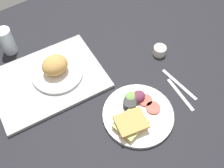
{
  "coord_description": "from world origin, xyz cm",
  "views": [
    {
      "loc": [
        -32.55,
        -47.79,
        93.14
      ],
      "look_at": [
        2.0,
        3.0,
        4.0
      ],
      "focal_mm": 43.63,
      "sensor_mm": 36.0,
      "label": 1
    }
  ],
  "objects_px": {
    "serving_tray": "(48,80)",
    "plate_with_salad": "(136,114)",
    "fork": "(180,94)",
    "espresso_cup": "(160,51)",
    "knife": "(179,84)",
    "drinking_glass": "(7,41)",
    "bread_plate_near": "(56,69)"
  },
  "relations": [
    {
      "from": "serving_tray",
      "to": "plate_with_salad",
      "type": "bearing_deg",
      "value": -58.83
    },
    {
      "from": "serving_tray",
      "to": "plate_with_salad",
      "type": "relative_size",
      "value": 1.66
    },
    {
      "from": "fork",
      "to": "serving_tray",
      "type": "bearing_deg",
      "value": 54.77
    },
    {
      "from": "espresso_cup",
      "to": "knife",
      "type": "height_order",
      "value": "espresso_cup"
    },
    {
      "from": "plate_with_salad",
      "to": "serving_tray",
      "type": "bearing_deg",
      "value": 121.17
    },
    {
      "from": "serving_tray",
      "to": "drinking_glass",
      "type": "distance_m",
      "value": 0.26
    },
    {
      "from": "serving_tray",
      "to": "fork",
      "type": "bearing_deg",
      "value": -41.36
    },
    {
      "from": "drinking_glass",
      "to": "knife",
      "type": "distance_m",
      "value": 0.76
    },
    {
      "from": "knife",
      "to": "plate_with_salad",
      "type": "bearing_deg",
      "value": 89.62
    },
    {
      "from": "drinking_glass",
      "to": "espresso_cup",
      "type": "xyz_separation_m",
      "value": [
        0.54,
        -0.39,
        -0.04
      ]
    },
    {
      "from": "drinking_glass",
      "to": "knife",
      "type": "height_order",
      "value": "drinking_glass"
    },
    {
      "from": "serving_tray",
      "to": "espresso_cup",
      "type": "relative_size",
      "value": 8.04
    },
    {
      "from": "espresso_cup",
      "to": "fork",
      "type": "height_order",
      "value": "espresso_cup"
    },
    {
      "from": "fork",
      "to": "knife",
      "type": "distance_m",
      "value": 0.05
    },
    {
      "from": "espresso_cup",
      "to": "knife",
      "type": "bearing_deg",
      "value": -102.64
    },
    {
      "from": "drinking_glass",
      "to": "knife",
      "type": "relative_size",
      "value": 0.66
    },
    {
      "from": "drinking_glass",
      "to": "fork",
      "type": "bearing_deg",
      "value": -52.11
    },
    {
      "from": "serving_tray",
      "to": "espresso_cup",
      "type": "height_order",
      "value": "espresso_cup"
    },
    {
      "from": "serving_tray",
      "to": "knife",
      "type": "bearing_deg",
      "value": -36.12
    },
    {
      "from": "fork",
      "to": "plate_with_salad",
      "type": "bearing_deg",
      "value": 89.45
    },
    {
      "from": "plate_with_salad",
      "to": "drinking_glass",
      "type": "xyz_separation_m",
      "value": [
        -0.27,
        0.59,
        0.04
      ]
    },
    {
      "from": "plate_with_salad",
      "to": "knife",
      "type": "bearing_deg",
      "value": 3.82
    },
    {
      "from": "plate_with_salad",
      "to": "drinking_glass",
      "type": "bearing_deg",
      "value": 114.57
    },
    {
      "from": "bread_plate_near",
      "to": "espresso_cup",
      "type": "xyz_separation_m",
      "value": [
        0.43,
        -0.15,
        -0.03
      ]
    },
    {
      "from": "espresso_cup",
      "to": "fork",
      "type": "relative_size",
      "value": 0.33
    },
    {
      "from": "drinking_glass",
      "to": "fork",
      "type": "relative_size",
      "value": 0.73
    },
    {
      "from": "drinking_glass",
      "to": "fork",
      "type": "distance_m",
      "value": 0.77
    },
    {
      "from": "plate_with_salad",
      "to": "knife",
      "type": "distance_m",
      "value": 0.24
    },
    {
      "from": "bread_plate_near",
      "to": "espresso_cup",
      "type": "relative_size",
      "value": 3.83
    },
    {
      "from": "serving_tray",
      "to": "bread_plate_near",
      "type": "xyz_separation_m",
      "value": [
        0.05,
        0.0,
        0.04
      ]
    },
    {
      "from": "plate_with_salad",
      "to": "drinking_glass",
      "type": "relative_size",
      "value": 2.18
    },
    {
      "from": "bread_plate_near",
      "to": "drinking_glass",
      "type": "xyz_separation_m",
      "value": [
        -0.11,
        0.24,
        0.02
      ]
    }
  ]
}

